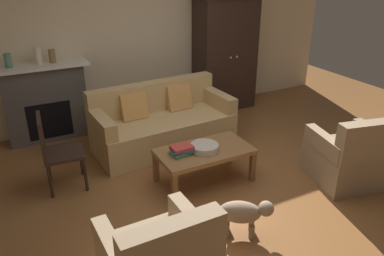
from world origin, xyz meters
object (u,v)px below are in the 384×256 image
coffee_table (204,154)px  fireplace (46,102)px  book_stack (182,150)px  armchair_near_right (350,158)px  mantel_vase_jade (8,61)px  side_chair_wooden (54,148)px  fruit_bowl (204,148)px  mantel_vase_cream (38,56)px  couch (162,125)px  armoire (225,54)px  mantel_vase_bronze (52,56)px  dog (243,213)px

coffee_table → fireplace: bearing=124.4°
book_stack → armchair_near_right: armchair_near_right is taller
mantel_vase_jade → side_chair_wooden: 1.61m
fruit_bowl → armchair_near_right: 1.71m
fireplace → mantel_vase_cream: (0.00, -0.02, 0.67)m
mantel_vase_jade → armchair_near_right: size_ratio=0.20×
couch → fruit_bowl: size_ratio=6.02×
fireplace → armoire: armoire is taller
fruit_bowl → side_chair_wooden: side_chair_wooden is taller
armoire → fireplace: bearing=178.5°
armchair_near_right → side_chair_wooden: 3.39m
armchair_near_right → side_chair_wooden: (-3.06, 1.45, 0.20)m
armoire → armchair_near_right: size_ratio=2.06×
coffee_table → mantel_vase_bronze: mantel_vase_bronze is taller
mantel_vase_jade → mantel_vase_cream: mantel_vase_cream is taller
book_stack → mantel_vase_cream: 2.48m
coffee_table → dog: size_ratio=2.22×
fruit_bowl → mantel_vase_cream: mantel_vase_cream is taller
coffee_table → fruit_bowl: 0.10m
coffee_table → mantel_vase_cream: bearing=124.6°
mantel_vase_jade → fireplace: bearing=2.7°
coffee_table → mantel_vase_jade: size_ratio=5.98×
mantel_vase_jade → book_stack: bearing=-53.4°
couch → mantel_vase_bronze: (-1.19, 0.97, 0.89)m
mantel_vase_bronze → mantel_vase_jade: bearing=180.0°
couch → coffee_table: couch is taller
mantel_vase_jade → fruit_bowl: bearing=-49.4°
fireplace → book_stack: (1.15, -2.08, -0.10)m
armoire → mantel_vase_jade: bearing=179.0°
mantel_vase_jade → armchair_near_right: mantel_vase_jade is taller
armoire → fruit_bowl: (-1.53, -2.04, -0.49)m
mantel_vase_bronze → dog: mantel_vase_bronze is taller
fireplace → dog: 3.38m
armoire → mantel_vase_cream: bearing=178.8°
side_chair_wooden → dog: size_ratio=1.82×
dog → mantel_vase_jade: bearing=118.4°
mantel_vase_cream → mantel_vase_bronze: size_ratio=1.25×
armoire → mantel_vase_bronze: 2.78m
mantel_vase_jade → armchair_near_right: bearing=-40.9°
armoire → armchair_near_right: armoire is taller
coffee_table → fruit_bowl: (-0.01, -0.02, 0.09)m
fruit_bowl → mantel_vase_jade: mantel_vase_jade is taller
coffee_table → mantel_vase_jade: bearing=131.1°
fireplace → dog: fireplace is taller
mantel_vase_bronze → armchair_near_right: (2.76, -2.87, -0.90)m
fireplace → armchair_near_right: fireplace is taller
armchair_near_right → book_stack: bearing=155.6°
fruit_bowl → mantel_vase_cream: size_ratio=1.41×
mantel_vase_cream → fireplace: bearing=90.0°
couch → armchair_near_right: (1.56, -1.90, -0.00)m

